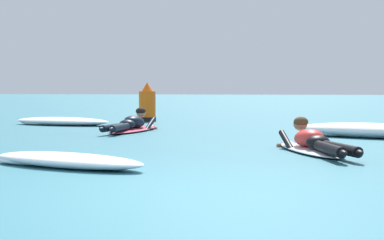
{
  "coord_description": "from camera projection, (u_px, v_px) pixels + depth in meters",
  "views": [
    {
      "loc": [
        1.01,
        -5.01,
        0.93
      ],
      "look_at": [
        -0.86,
        5.37,
        0.35
      ],
      "focal_mm": 55.5,
      "sensor_mm": 36.0,
      "label": 1
    }
  ],
  "objects": [
    {
      "name": "ground_plane",
      "position": [
        258.0,
        124.0,
        14.98
      ],
      "size": [
        120.0,
        120.0,
        0.0
      ],
      "primitive_type": "plane",
      "color": "#2D6B7A"
    },
    {
      "name": "surfer_near",
      "position": [
        313.0,
        143.0,
        8.42
      ],
      "size": [
        1.25,
        2.54,
        0.53
      ],
      "color": "silver",
      "rests_on": "ground"
    },
    {
      "name": "whitewater_mid_left",
      "position": [
        370.0,
        131.0,
        10.97
      ],
      "size": [
        2.9,
        1.73,
        0.27
      ],
      "color": "white",
      "rests_on": "ground"
    },
    {
      "name": "surfer_far",
      "position": [
        132.0,
        125.0,
        12.42
      ],
      "size": [
        0.8,
        2.56,
        0.53
      ],
      "color": "#E54C66",
      "rests_on": "ground"
    },
    {
      "name": "channel_marker_buoy",
      "position": [
        147.0,
        106.0,
        16.14
      ],
      "size": [
        0.48,
        0.48,
        1.06
      ],
      "color": "#EA5B0F",
      "rests_on": "ground"
    },
    {
      "name": "whitewater_front",
      "position": [
        62.0,
        121.0,
        14.56
      ],
      "size": [
        2.67,
        1.26,
        0.2
      ],
      "color": "white",
      "rests_on": "ground"
    },
    {
      "name": "whitewater_mid_right",
      "position": [
        67.0,
        161.0,
        6.91
      ],
      "size": [
        2.18,
        1.2,
        0.17
      ],
      "color": "white",
      "rests_on": "ground"
    }
  ]
}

